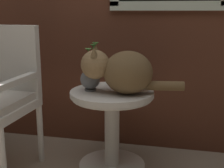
{
  "coord_description": "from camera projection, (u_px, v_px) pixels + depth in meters",
  "views": [
    {
      "loc": [
        0.58,
        -1.81,
        1.14
      ],
      "look_at": [
        0.11,
        0.25,
        0.63
      ],
      "focal_mm": 50.04,
      "sensor_mm": 36.0,
      "label": 1
    }
  ],
  "objects": [
    {
      "name": "pewter_vase_with_ivy",
      "position": [
        90.0,
        76.0,
        2.17
      ],
      "size": [
        0.14,
        0.14,
        0.34
      ],
      "color": "slate",
      "rests_on": "wicker_side_table"
    },
    {
      "name": "wicker_side_table",
      "position": [
        112.0,
        117.0,
        2.23
      ],
      "size": [
        0.59,
        0.59,
        0.58
      ],
      "color": "silver",
      "rests_on": "ground_plane"
    },
    {
      "name": "cat",
      "position": [
        122.0,
        71.0,
        2.08
      ],
      "size": [
        0.69,
        0.34,
        0.32
      ],
      "color": "brown",
      "rests_on": "wicker_side_table"
    }
  ]
}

